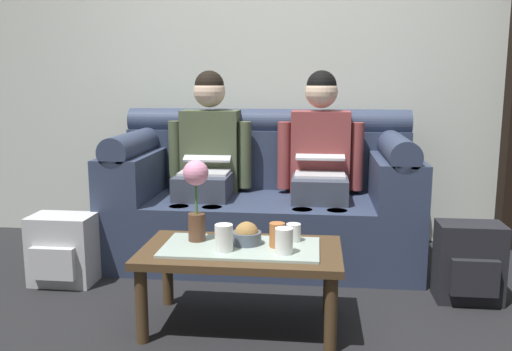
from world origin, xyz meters
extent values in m
plane|color=black|center=(0.00, 0.00, 0.00)|extent=(14.00, 14.00, 0.00)
cube|color=silver|center=(0.00, 1.70, 1.45)|extent=(6.00, 0.12, 2.90)
cube|color=#2D3851|center=(0.00, 1.10, 0.21)|extent=(1.93, 0.88, 0.42)
cube|color=#2D3851|center=(0.00, 1.43, 0.62)|extent=(1.93, 0.22, 0.40)
cylinder|color=#2D3851|center=(0.00, 1.43, 0.87)|extent=(1.93, 0.18, 0.18)
cube|color=#2D3851|center=(-0.83, 1.10, 0.56)|extent=(0.28, 0.88, 0.28)
cylinder|color=#2D3851|center=(-0.83, 1.10, 0.74)|extent=(0.18, 0.88, 0.18)
cube|color=#2D3851|center=(0.83, 1.10, 0.56)|extent=(0.28, 0.88, 0.28)
cylinder|color=#2D3851|center=(0.83, 1.10, 0.74)|extent=(0.18, 0.88, 0.18)
cube|color=#383D4C|center=(-0.37, 1.04, 0.49)|extent=(0.34, 0.40, 0.15)
cylinder|color=#383D4C|center=(-0.47, 0.78, 0.21)|extent=(0.12, 0.12, 0.42)
cylinder|color=#383D4C|center=(-0.27, 0.78, 0.21)|extent=(0.12, 0.12, 0.42)
cube|color=#475138|center=(-0.37, 1.28, 0.69)|extent=(0.38, 0.22, 0.54)
cylinder|color=#475138|center=(-0.60, 1.24, 0.67)|extent=(0.09, 0.09, 0.44)
cylinder|color=#475138|center=(-0.13, 1.24, 0.67)|extent=(0.09, 0.09, 0.44)
sphere|color=beige|center=(-0.37, 1.26, 1.08)|extent=(0.21, 0.21, 0.21)
sphere|color=black|center=(-0.37, 1.26, 1.12)|extent=(0.19, 0.19, 0.19)
cube|color=silver|center=(-0.37, 1.06, 0.58)|extent=(0.31, 0.22, 0.02)
cube|color=silver|center=(-0.37, 1.21, 0.68)|extent=(0.31, 0.20, 0.10)
cube|color=black|center=(-0.37, 1.20, 0.68)|extent=(0.27, 0.17, 0.08)
cube|color=#383D4C|center=(0.37, 1.04, 0.49)|extent=(0.34, 0.40, 0.15)
cylinder|color=#383D4C|center=(0.27, 0.78, 0.21)|extent=(0.12, 0.12, 0.42)
cylinder|color=#383D4C|center=(0.47, 0.78, 0.21)|extent=(0.12, 0.12, 0.42)
cube|color=brown|center=(0.37, 1.28, 0.69)|extent=(0.38, 0.22, 0.54)
cylinder|color=brown|center=(0.13, 1.24, 0.67)|extent=(0.09, 0.09, 0.44)
cylinder|color=brown|center=(0.60, 1.24, 0.67)|extent=(0.09, 0.09, 0.44)
sphere|color=beige|center=(0.37, 1.26, 1.08)|extent=(0.21, 0.21, 0.21)
sphere|color=black|center=(0.37, 1.26, 1.12)|extent=(0.19, 0.19, 0.19)
cube|color=silver|center=(0.37, 1.06, 0.58)|extent=(0.31, 0.22, 0.02)
cube|color=silver|center=(0.37, 1.19, 0.69)|extent=(0.31, 0.21, 0.06)
cube|color=black|center=(0.37, 1.18, 0.69)|extent=(0.27, 0.18, 0.04)
cube|color=#47331E|center=(0.00, 0.12, 0.37)|extent=(0.94, 0.53, 0.04)
cube|color=#9EB2A8|center=(0.00, 0.12, 0.39)|extent=(0.73, 0.37, 0.01)
cylinder|color=#47331E|center=(-0.42, -0.10, 0.17)|extent=(0.06, 0.06, 0.35)
cylinder|color=#47331E|center=(0.42, -0.10, 0.17)|extent=(0.06, 0.06, 0.35)
cylinder|color=#47331E|center=(-0.42, 0.33, 0.17)|extent=(0.06, 0.06, 0.35)
cylinder|color=#47331E|center=(0.42, 0.33, 0.17)|extent=(0.06, 0.06, 0.35)
cylinder|color=brown|center=(-0.22, 0.18, 0.46)|extent=(0.08, 0.08, 0.13)
cylinder|color=#3D7538|center=(-0.22, 0.18, 0.61)|extent=(0.01, 0.01, 0.16)
sphere|color=pink|center=(-0.22, 0.18, 0.73)|extent=(0.12, 0.12, 0.12)
cylinder|color=#4C5666|center=(0.02, 0.15, 0.43)|extent=(0.14, 0.14, 0.06)
sphere|color=olive|center=(0.02, 0.15, 0.45)|extent=(0.11, 0.11, 0.11)
cylinder|color=#B26633|center=(0.17, 0.13, 0.45)|extent=(0.07, 0.07, 0.11)
cylinder|color=white|center=(0.24, 0.22, 0.44)|extent=(0.07, 0.07, 0.09)
cylinder|color=white|center=(-0.07, 0.04, 0.46)|extent=(0.08, 0.08, 0.12)
cylinder|color=white|center=(0.21, 0.03, 0.45)|extent=(0.08, 0.08, 0.12)
cube|color=black|center=(1.16, 0.56, 0.21)|extent=(0.34, 0.21, 0.42)
cube|color=black|center=(1.16, 0.43, 0.17)|extent=(0.24, 0.05, 0.19)
cube|color=#B7B7BC|center=(-1.10, 0.56, 0.20)|extent=(0.36, 0.23, 0.40)
cube|color=#B7B7BC|center=(-1.10, 0.42, 0.16)|extent=(0.25, 0.05, 0.18)
camera|label=1|loc=(0.34, -2.31, 1.17)|focal=38.31mm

